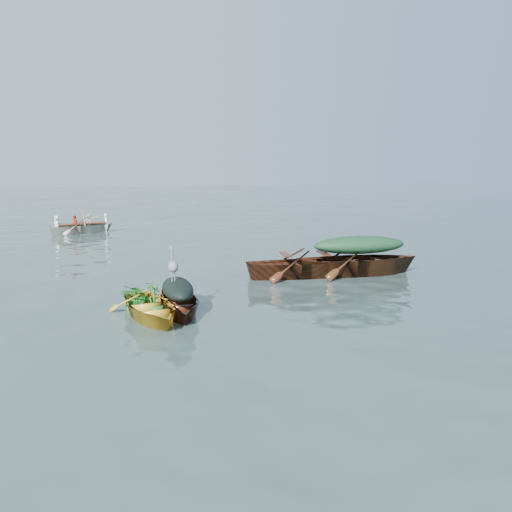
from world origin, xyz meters
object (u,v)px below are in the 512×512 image
at_px(yellow_dinghy, 150,317).
at_px(green_tarp_boat, 358,274).
at_px(dark_covered_boat, 178,312).
at_px(heron, 173,273).
at_px(rowed_boat, 83,233).
at_px(open_wooden_boat, 304,277).

xyz_separation_m(yellow_dinghy, green_tarp_boat, (6.32, 2.31, 0.00)).
bearing_deg(dark_covered_boat, yellow_dinghy, -157.83).
bearing_deg(dark_covered_boat, green_tarp_boat, 23.36).
xyz_separation_m(yellow_dinghy, heron, (0.53, 0.14, 0.88)).
bearing_deg(green_tarp_boat, yellow_dinghy, 118.01).
bearing_deg(heron, dark_covered_boat, 29.73).
height_order(dark_covered_boat, green_tarp_boat, green_tarp_boat).
xyz_separation_m(yellow_dinghy, dark_covered_boat, (0.63, 0.22, 0.00)).
bearing_deg(green_tarp_boat, heron, 118.50).
xyz_separation_m(yellow_dinghy, rowed_boat, (-1.37, 14.67, 0.00)).
distance_m(yellow_dinghy, green_tarp_boat, 6.73).
bearing_deg(heron, rowed_boat, 88.14).
bearing_deg(yellow_dinghy, open_wooden_boat, 19.14).
relative_size(yellow_dinghy, heron, 3.40).
relative_size(dark_covered_boat, open_wooden_boat, 0.69).
bearing_deg(yellow_dinghy, rowed_boat, 86.01).
distance_m(dark_covered_boat, open_wooden_boat, 4.67).
bearing_deg(heron, yellow_dinghy, -174.81).
bearing_deg(yellow_dinghy, dark_covered_boat, 9.70).
bearing_deg(dark_covered_boat, rowed_boat, 101.03).
distance_m(green_tarp_boat, heron, 6.24).
height_order(green_tarp_boat, rowed_boat, green_tarp_boat).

